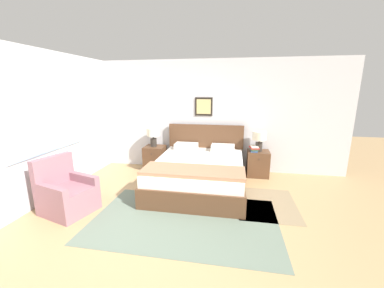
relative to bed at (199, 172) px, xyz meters
name	(u,v)px	position (x,y,z in m)	size (l,w,h in m)	color
ground_plane	(156,243)	(-0.28, -1.87, -0.30)	(16.00, 16.00, 0.00)	tan
wall_back	(195,116)	(-0.28, 1.16, 1.00)	(6.95, 0.09, 2.60)	silver
wall_left	(64,122)	(-2.59, -0.39, 1.00)	(0.08, 5.40, 2.60)	silver
area_rug_main	(185,220)	(-0.03, -1.27, -0.30)	(2.77, 1.73, 0.01)	slate
area_rug_bedside	(267,204)	(1.27, -0.52, -0.30)	(0.97, 1.26, 0.01)	#897556
bed	(199,172)	(0.00, 0.00, 0.00)	(1.77, 2.18, 1.11)	brown
armchair	(66,194)	(-1.96, -1.33, -0.01)	(0.87, 0.83, 0.89)	#8E606B
nightstand_near_window	(155,158)	(-1.22, 0.86, -0.02)	(0.48, 0.47, 0.58)	brown
nightstand_by_door	(258,163)	(1.22, 0.86, -0.02)	(0.48, 0.47, 0.58)	brown
table_lamp_near_window	(153,134)	(-1.24, 0.86, 0.57)	(0.31, 0.31, 0.44)	#2D2823
table_lamp_by_door	(259,138)	(1.22, 0.86, 0.57)	(0.31, 0.31, 0.44)	#2D2823
book_thick_bottom	(254,151)	(1.11, 0.81, 0.29)	(0.15, 0.23, 0.03)	#335693
book_hardcover_middle	(254,149)	(1.11, 0.81, 0.33)	(0.17, 0.25, 0.04)	#4C7551
book_novel_upper	(254,148)	(1.11, 0.81, 0.36)	(0.22, 0.30, 0.03)	#B7332D
book_slim_near_top	(254,146)	(1.11, 0.81, 0.39)	(0.18, 0.25, 0.03)	silver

